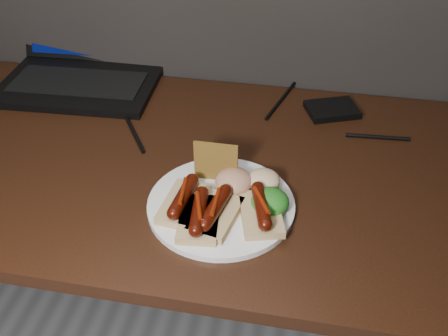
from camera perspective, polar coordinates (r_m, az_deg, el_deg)
desk at (r=1.13m, az=-7.63°, el=-2.26°), size 1.40×0.70×0.75m
laptop at (r=1.39m, az=-15.71°, el=11.90°), size 0.41×0.36×0.25m
hard_drive at (r=1.23m, az=12.23°, el=6.54°), size 0.14×0.12×0.02m
desk_cables at (r=1.19m, az=-5.62°, el=6.02°), size 1.12×0.39×0.01m
plate at (r=0.94m, az=-0.34°, el=-4.20°), size 0.33×0.33×0.01m
bread_sausage_left at (r=0.91m, az=-4.64°, el=-3.75°), size 0.08×0.12×0.04m
bread_sausage_center at (r=0.89m, az=-0.96°, el=-5.03°), size 0.09×0.13×0.04m
bread_sausage_right at (r=0.89m, az=4.26°, el=-4.84°), size 0.10×0.13×0.04m
bread_sausage_extra at (r=0.88m, az=-2.85°, el=-5.46°), size 0.08×0.12×0.04m
crispbread at (r=0.96m, az=-0.94°, el=0.71°), size 0.09×0.01×0.08m
salad_greens at (r=0.91m, az=5.28°, el=-3.82°), size 0.07×0.07×0.04m
salsa_mound at (r=0.95m, az=1.15°, el=-1.49°), size 0.07×0.07×0.04m
coleslaw_mound at (r=0.96m, az=4.52°, el=-1.40°), size 0.06×0.06×0.04m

